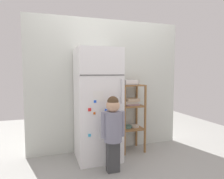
# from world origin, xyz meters

# --- Properties ---
(ground_plane) EXTENTS (6.00, 6.00, 0.00)m
(ground_plane) POSITION_xyz_m (0.00, 0.00, 0.00)
(ground_plane) COLOR #999993
(kitchen_wall_back) EXTENTS (2.50, 0.03, 2.08)m
(kitchen_wall_back) POSITION_xyz_m (0.00, 0.34, 1.04)
(kitchen_wall_back) COLOR silver
(kitchen_wall_back) RESTS_ON ground
(refrigerator) EXTENTS (0.61, 0.62, 1.58)m
(refrigerator) POSITION_xyz_m (-0.25, 0.02, 0.79)
(refrigerator) COLOR white
(refrigerator) RESTS_ON ground
(child_standing) EXTENTS (0.31, 0.23, 0.96)m
(child_standing) POSITION_xyz_m (-0.17, -0.45, 0.58)
(child_standing) COLOR #3F4043
(child_standing) RESTS_ON ground
(pantry_shelf_unit) EXTENTS (0.38, 0.35, 1.06)m
(pantry_shelf_unit) POSITION_xyz_m (0.33, 0.14, 0.65)
(pantry_shelf_unit) COLOR olive
(pantry_shelf_unit) RESTS_ON ground
(fruit_bin) EXTENTS (0.23, 0.19, 0.08)m
(fruit_bin) POSITION_xyz_m (0.31, 0.14, 1.08)
(fruit_bin) COLOR white
(fruit_bin) RESTS_ON pantry_shelf_unit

